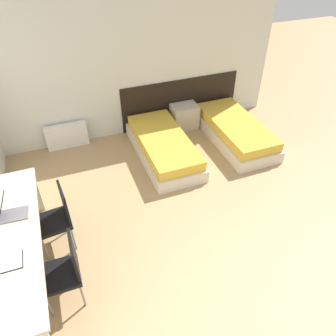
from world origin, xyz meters
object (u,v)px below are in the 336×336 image
(bed_near_window, at_px, (163,147))
(nightstand, at_px, (184,117))
(chair_near_laptop, at_px, (57,216))
(chair_near_notebook, at_px, (65,269))
(bed_near_door, at_px, (235,131))
(laptop, at_px, (9,212))

(bed_near_window, height_order, nightstand, nightstand)
(chair_near_laptop, distance_m, chair_near_notebook, 0.82)
(chair_near_laptop, height_order, chair_near_notebook, same)
(bed_near_door, distance_m, chair_near_laptop, 3.66)
(bed_near_window, distance_m, chair_near_laptop, 2.38)
(bed_near_door, height_order, nightstand, nightstand)
(bed_near_door, relative_size, chair_near_notebook, 2.08)
(bed_near_window, xyz_separation_m, laptop, (-2.39, -1.45, 0.65))
(bed_near_window, distance_m, nightstand, 1.06)
(chair_near_laptop, relative_size, chair_near_notebook, 1.00)
(laptop, bearing_deg, chair_near_notebook, -53.59)
(bed_near_window, bearing_deg, laptop, -148.74)
(chair_near_notebook, relative_size, laptop, 2.76)
(bed_near_door, distance_m, nightstand, 1.06)
(bed_near_window, relative_size, chair_near_notebook, 2.08)
(bed_near_door, xyz_separation_m, chair_near_notebook, (-3.38, -2.19, 0.32))
(bed_near_window, bearing_deg, nightstand, 46.68)
(chair_near_laptop, xyz_separation_m, chair_near_notebook, (0.00, -0.82, 0.00))
(bed_near_window, xyz_separation_m, bed_near_door, (1.46, 0.00, 0.00))
(bed_near_door, bearing_deg, chair_near_notebook, -147.09)
(chair_near_notebook, distance_m, laptop, 0.93)
(bed_near_door, distance_m, chair_near_notebook, 4.04)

